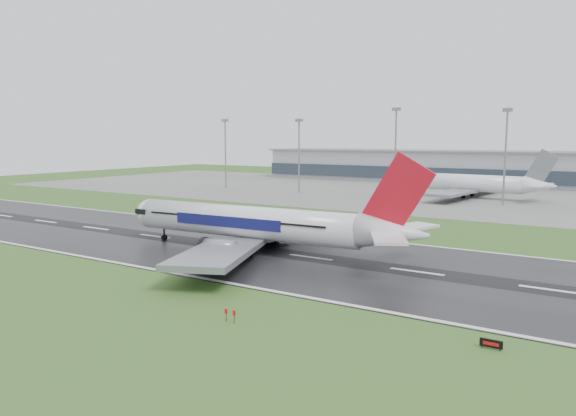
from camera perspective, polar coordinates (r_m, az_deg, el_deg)
The scene contains 11 objects.
ground at distance 98.19m, azimuth 2.43°, elevation -5.33°, with size 520.00×520.00×0.00m, color #2E541E.
runway at distance 98.18m, azimuth 2.43°, elevation -5.30°, with size 400.00×45.00×0.10m, color black.
apron at distance 214.64m, azimuth 19.21°, elevation 1.24°, with size 400.00×130.00×0.08m, color slate.
terminal at distance 272.75m, azimuth 22.14°, elevation 3.92°, with size 240.00×36.00×15.00m, color #9A9CA5.
main_airliner at distance 101.20m, azimuth -2.63°, elevation 0.47°, with size 63.10×60.10×18.63m, color silver, non-canonical shape.
parked_airliner at distance 206.90m, azimuth 18.60°, elevation 3.48°, with size 59.44×55.34×17.42m, color white, non-canonical shape.
runway_sign at distance 60.85m, azimuth 20.87°, elevation -13.43°, with size 2.30×0.26×1.04m, color black, non-canonical shape.
floodmast_0 at distance 235.18m, azimuth -6.69°, elevation 5.63°, with size 0.64×0.64×28.83m, color gray.
floodmast_1 at distance 213.79m, azimuth 1.18°, elevation 5.41°, with size 0.64×0.64×28.19m, color gray.
floodmast_2 at distance 196.08m, azimuth 11.38°, elevation 5.55°, with size 0.64×0.64×31.38m, color gray.
floodmast_3 at distance 186.18m, azimuth 22.17°, elevation 4.86°, with size 0.64×0.64×30.14m, color gray.
Camera 1 is at (47.37, -83.23, 21.71)m, focal length 33.29 mm.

